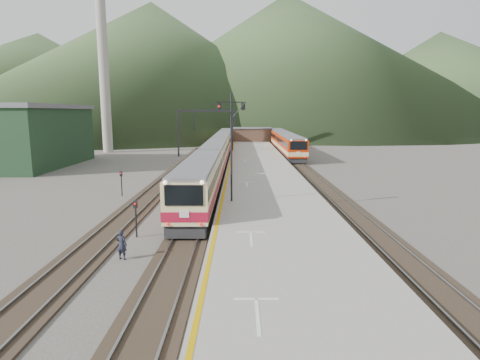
{
  "coord_description": "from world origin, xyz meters",
  "views": [
    {
      "loc": [
        3.25,
        -14.03,
        7.5
      ],
      "look_at": [
        3.19,
        18.47,
        2.0
      ],
      "focal_mm": 30.0,
      "sensor_mm": 36.0,
      "label": 1
    }
  ],
  "objects_px": {
    "signal_mast": "(231,137)",
    "second_train": "(284,141)",
    "main_train": "(219,151)",
    "worker": "(122,245)"
  },
  "relations": [
    {
      "from": "second_train",
      "to": "signal_mast",
      "type": "xyz_separation_m",
      "value": [
        -8.93,
        -48.17,
        3.7
      ]
    },
    {
      "from": "second_train",
      "to": "main_train",
      "type": "bearing_deg",
      "value": -122.98
    },
    {
      "from": "main_train",
      "to": "second_train",
      "type": "bearing_deg",
      "value": 57.02
    },
    {
      "from": "main_train",
      "to": "signal_mast",
      "type": "distance_m",
      "value": 30.8
    },
    {
      "from": "second_train",
      "to": "worker",
      "type": "distance_m",
      "value": 59.29
    },
    {
      "from": "second_train",
      "to": "signal_mast",
      "type": "distance_m",
      "value": 49.13
    },
    {
      "from": "main_train",
      "to": "worker",
      "type": "relative_size",
      "value": 47.2
    },
    {
      "from": "signal_mast",
      "to": "second_train",
      "type": "bearing_deg",
      "value": 79.49
    },
    {
      "from": "main_train",
      "to": "signal_mast",
      "type": "relative_size",
      "value": 9.51
    },
    {
      "from": "second_train",
      "to": "signal_mast",
      "type": "bearing_deg",
      "value": -100.51
    }
  ]
}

